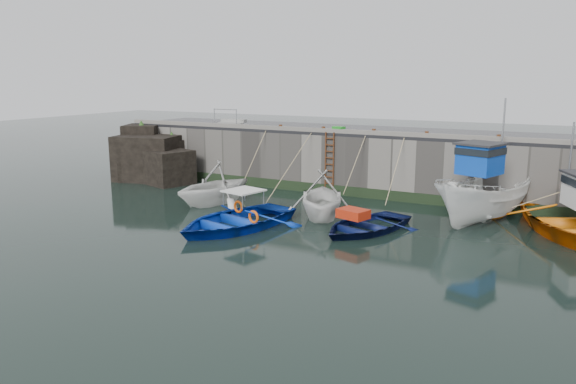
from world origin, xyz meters
The scene contains 23 objects.
ground centered at (0.00, 0.00, 0.00)m, with size 120.00×120.00×0.00m, color black.
quay_back centered at (0.00, 12.50, 1.50)m, with size 30.00×5.00×3.00m, color slate.
road_back centered at (0.00, 12.50, 3.08)m, with size 30.00×5.00×0.16m, color black.
kerb_back centered at (0.00, 10.15, 3.26)m, with size 30.00×0.30×0.20m, color slate.
algae_back centered at (0.00, 9.96, 0.25)m, with size 30.00×0.08×0.50m, color black.
rock_outcrop centered at (-12.92, 9.11, 1.26)m, with size 5.85×4.24×3.41m.
ladder centered at (-2.00, 9.91, 1.59)m, with size 0.51×0.08×3.20m.
boat_near_white centered at (-6.05, 5.53, 0.00)m, with size 3.83×4.43×2.34m, color silver.
boat_near_white_rope centered at (-6.05, 9.01, 0.00)m, with size 0.04×3.26×3.10m, color tan, non-canonical shape.
boat_near_blue centered at (-2.78, 2.25, 0.00)m, with size 4.01×5.62×1.16m, color #0C36B6.
boat_near_blue_rope centered at (-2.78, 7.38, 0.00)m, with size 0.04×5.86×3.10m, color tan, non-canonical shape.
boat_near_blacktrim centered at (-0.46, 5.56, 0.00)m, with size 3.82×4.43×2.33m, color silver.
boat_near_blacktrim_rope centered at (-0.46, 9.03, 0.00)m, with size 0.04×3.24×3.10m, color tan, non-canonical shape.
boat_near_navy centered at (2.00, 4.30, 0.00)m, with size 3.26×4.56×0.94m, color #0B1546.
boat_near_navy_rope centered at (2.00, 8.40, 0.00)m, with size 0.04×4.12×3.10m, color tan, non-canonical shape.
boat_far_white centered at (5.88, 7.92, 1.03)m, with size 4.31×6.72×5.43m.
fish_crate centered at (-1.68, 10.30, 3.32)m, with size 0.57×0.40×0.31m, color #198B1D.
railing centered at (-8.75, 11.25, 3.36)m, with size 1.60×1.05×1.00m.
bollard_a centered at (-5.00, 10.25, 3.30)m, with size 0.18×0.18×0.28m, color #3F1E0F.
bollard_b centered at (-2.50, 10.25, 3.30)m, with size 0.18×0.18×0.28m, color #3F1E0F.
bollard_c centered at (0.20, 10.25, 3.30)m, with size 0.18×0.18×0.28m, color #3F1E0F.
bollard_d centered at (2.80, 10.25, 3.30)m, with size 0.18×0.18×0.28m, color #3F1E0F.
bollard_e centered at (6.00, 10.25, 3.30)m, with size 0.18×0.18×0.28m, color #3F1E0F.
Camera 1 is at (9.19, -16.10, 6.02)m, focal length 35.00 mm.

